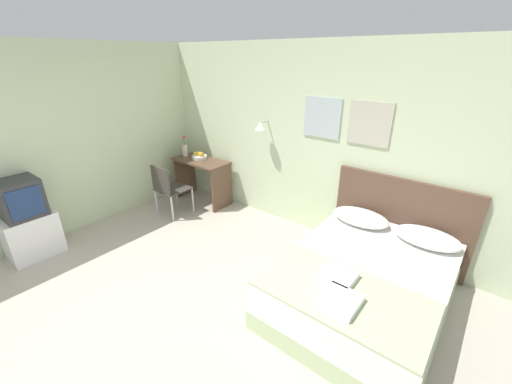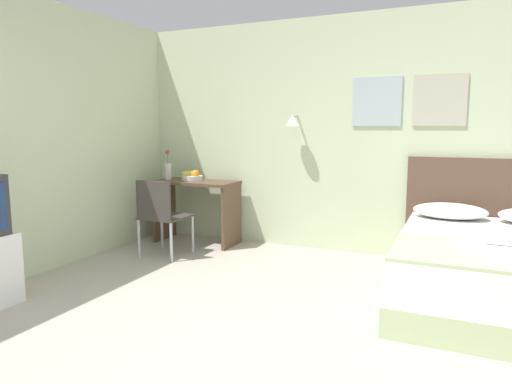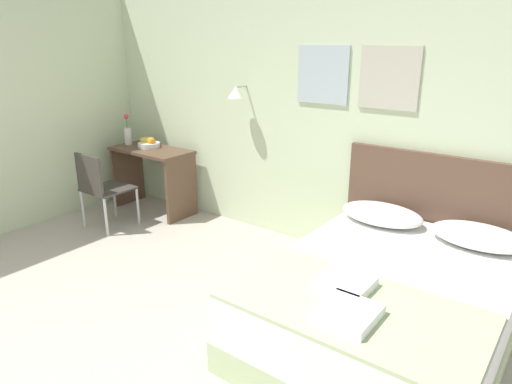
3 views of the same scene
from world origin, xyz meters
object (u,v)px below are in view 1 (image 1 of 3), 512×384
Objects in this scene: folded_towel_mid_bed at (340,301)px; flower_vase at (185,149)px; pillow_right at (427,238)px; folded_towel_near_foot at (337,276)px; bed at (363,284)px; desk at (202,174)px; tv_stand at (32,235)px; fruit_bowl at (199,156)px; desk_chair at (168,187)px; television at (20,198)px; headboard at (399,221)px; pillow_left at (361,217)px; throw_blanket at (342,293)px.

flower_vase is at bearing 158.43° from folded_towel_mid_bed.
folded_towel_mid_bed is (-0.34, -1.48, -0.02)m from pillow_right.
folded_towel_near_foot is 0.98× the size of folded_towel_mid_bed.
bed is at bearing -116.74° from pillow_right.
desk is 2.71× the size of flower_vase.
folded_towel_near_foot is 3.90m from tv_stand.
bed is 7.14× the size of fruit_bowl.
tv_stand is at bearing -104.87° from desk_chair.
television is (0.00, 0.00, 0.53)m from tv_stand.
pillow_right reaches higher than folded_towel_near_foot.
headboard reaches higher than folded_towel_near_foot.
television is (-3.38, -2.56, 0.20)m from pillow_left.
television is (-0.50, -2.55, 0.30)m from desk.
pillow_left is 2.88m from desk.
fruit_bowl is 0.59× the size of television.
television is (-3.76, -1.22, 0.27)m from throw_blanket.
pillow_left is 0.80× the size of desk_chair.
folded_towel_mid_bed reaches higher than bed.
pillow_right is at bearing 74.23° from throw_blanket.
desk_chair reaches higher than tv_stand.
desk is (-3.30, 1.47, -0.07)m from folded_towel_mid_bed.
folded_towel_near_foot is 3.75m from flower_vase.
flower_vase is 2.62m from tv_stand.
pillow_right is 1.39m from throw_blanket.
tv_stand is 0.53m from television.
desk is at bearing 88.80° from desk_chair.
headboard is 3.69m from flower_vase.
desk_chair is 0.84m from fruit_bowl.
pillow_right is 3.73m from desk_chair.
folded_towel_mid_bed is 3.72m from fruit_bowl.
folded_towel_near_foot is at bearing -20.75° from desk.
desk_chair reaches higher than desk.
bed is at bearing -13.29° from fruit_bowl.
pillow_right is at bearing 77.14° from folded_towel_mid_bed.
flower_vase is at bearing 118.38° from desk_chair.
bed is 6.42× the size of folded_towel_near_foot.
desk_chair is at bearing 75.13° from tv_stand.
throw_blanket is at bearing -90.00° from headboard.
bed is at bearing 25.74° from television.
bed is 2.36× the size of desk_chair.
desk is at bearing -28.42° from fruit_bowl.
television is (-0.48, -1.82, 0.31)m from desk_chair.
tv_stand is (-3.64, -1.36, -0.30)m from folded_towel_near_foot.
bed is at bearing 90.00° from throw_blanket.
tv_stand is at bearing -154.28° from bed.
headboard is 4.72m from television.
television reaches higher than fruit_bowl.
desk_chair reaches higher than pillow_right.
headboard is at bearing 90.00° from bed.
folded_towel_near_foot is 3.46m from fruit_bowl.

